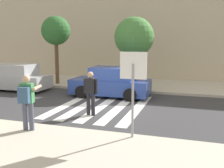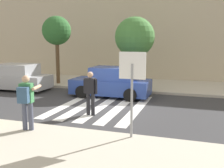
% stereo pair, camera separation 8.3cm
% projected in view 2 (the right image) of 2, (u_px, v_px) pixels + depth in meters
% --- Properties ---
extents(ground_plane, '(120.00, 120.00, 0.00)m').
position_uv_depth(ground_plane, '(101.00, 107.00, 11.56)').
color(ground_plane, '#38383A').
extents(sidewalk_far, '(60.00, 4.80, 0.14)m').
position_uv_depth(sidewalk_far, '(133.00, 84.00, 17.17)').
color(sidewalk_far, beige).
rests_on(sidewalk_far, ground).
extents(building_facade_far, '(56.00, 4.00, 6.44)m').
position_uv_depth(building_facade_far, '(146.00, 36.00, 20.77)').
color(building_facade_far, beige).
rests_on(building_facade_far, ground).
extents(crosswalk_stripe_0, '(0.44, 5.20, 0.01)m').
position_uv_depth(crosswalk_stripe_0, '(70.00, 103.00, 12.24)').
color(crosswalk_stripe_0, silver).
rests_on(crosswalk_stripe_0, ground).
extents(crosswalk_stripe_1, '(0.44, 5.20, 0.01)m').
position_uv_depth(crosswalk_stripe_1, '(86.00, 105.00, 11.99)').
color(crosswalk_stripe_1, silver).
rests_on(crosswalk_stripe_1, ground).
extents(crosswalk_stripe_2, '(0.44, 5.20, 0.01)m').
position_uv_depth(crosswalk_stripe_2, '(102.00, 106.00, 11.74)').
color(crosswalk_stripe_2, silver).
rests_on(crosswalk_stripe_2, ground).
extents(crosswalk_stripe_3, '(0.44, 5.20, 0.01)m').
position_uv_depth(crosswalk_stripe_3, '(119.00, 107.00, 11.50)').
color(crosswalk_stripe_3, silver).
rests_on(crosswalk_stripe_3, ground).
extents(crosswalk_stripe_4, '(0.44, 5.20, 0.01)m').
position_uv_depth(crosswalk_stripe_4, '(137.00, 109.00, 11.25)').
color(crosswalk_stripe_4, silver).
rests_on(crosswalk_stripe_4, ground).
extents(stop_sign, '(0.76, 0.08, 2.46)m').
position_uv_depth(stop_sign, '(132.00, 76.00, 7.33)').
color(stop_sign, gray).
rests_on(stop_sign, sidewalk_near).
extents(photographer_with_backpack, '(0.69, 0.92, 1.72)m').
position_uv_depth(photographer_with_backpack, '(26.00, 98.00, 8.03)').
color(photographer_with_backpack, '#474C60').
rests_on(photographer_with_backpack, sidewalk_near).
extents(pedestrian_crossing, '(0.58, 0.25, 1.72)m').
position_uv_depth(pedestrian_crossing, '(90.00, 91.00, 10.16)').
color(pedestrian_crossing, '#232328').
rests_on(pedestrian_crossing, ground).
extents(parked_car_silver, '(4.10, 1.92, 1.55)m').
position_uv_depth(parked_car_silver, '(16.00, 78.00, 15.50)').
color(parked_car_silver, '#B7BABF').
rests_on(parked_car_silver, ground).
extents(parked_car_blue, '(4.10, 1.92, 1.55)m').
position_uv_depth(parked_car_blue, '(111.00, 83.00, 13.67)').
color(parked_car_blue, '#284293').
rests_on(parked_car_blue, ground).
extents(street_tree_west, '(1.83, 1.83, 4.31)m').
position_uv_depth(street_tree_west, '(57.00, 31.00, 16.63)').
color(street_tree_west, brown).
rests_on(street_tree_west, sidewalk_far).
extents(street_tree_center, '(2.30, 2.30, 4.12)m').
position_uv_depth(street_tree_center, '(135.00, 37.00, 15.08)').
color(street_tree_center, brown).
rests_on(street_tree_center, sidewalk_far).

